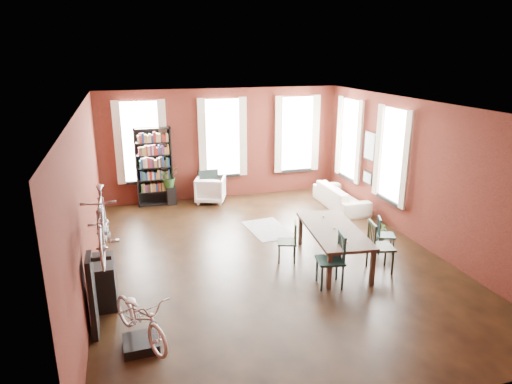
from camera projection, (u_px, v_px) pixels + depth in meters
name	position (u px, v px, depth m)	size (l,w,h in m)	color
room	(272.00, 153.00, 9.66)	(9.00, 9.04, 3.22)	black
dining_table	(333.00, 246.00, 9.36)	(1.00, 2.20, 0.75)	#443529
dining_chair_a	(330.00, 260.00, 8.39)	(0.47, 0.47, 1.03)	#1A3B37
dining_chair_b	(287.00, 242.00, 9.42)	(0.39, 0.39, 0.85)	#1D2F1B
dining_chair_c	(381.00, 247.00, 8.98)	(0.47, 0.47, 1.02)	black
dining_chair_d	(386.00, 235.00, 9.84)	(0.36, 0.36, 0.79)	#193739
bookshelf	(154.00, 167.00, 12.74)	(1.00, 0.32, 2.20)	black
white_armchair	(210.00, 188.00, 13.16)	(0.80, 0.75, 0.83)	white
cream_sofa	(341.00, 193.00, 12.71)	(2.08, 0.61, 0.81)	beige
striped_rug	(268.00, 229.00, 11.21)	(0.90, 1.44, 0.01)	black
bike_trainer	(141.00, 344.00, 6.72)	(0.51, 0.51, 0.15)	black
bike_wall_rack	(92.00, 296.00, 6.91)	(0.16, 0.60, 1.30)	black
console_table	(104.00, 282.00, 7.84)	(0.40, 0.80, 0.80)	black
plant_stand	(171.00, 195.00, 12.99)	(0.26, 0.26, 0.52)	black
plant_by_sofa	(323.00, 194.00, 13.56)	(0.32, 0.58, 0.26)	#326327
plant_small	(382.00, 238.00, 10.47)	(0.24, 0.45, 0.16)	#335823
bicycle_floor	(139.00, 295.00, 6.45)	(0.52, 0.79, 1.50)	beige
bicycle_hung	(100.00, 202.00, 6.53)	(0.47, 1.00, 1.66)	#A5A8AD
plant_on_stand	(169.00, 179.00, 12.82)	(0.56, 0.62, 0.48)	#235120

